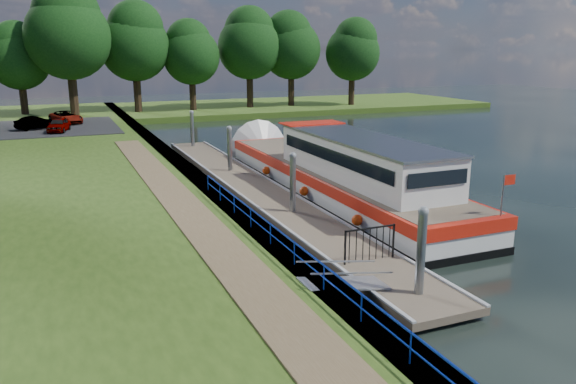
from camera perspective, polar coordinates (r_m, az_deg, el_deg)
name	(u,v)px	position (r m, az deg, el deg)	size (l,w,h in m)	color
ground	(407,299)	(17.07, 12.04, -10.59)	(160.00, 160.00, 0.00)	black
bank_edge	(197,184)	(29.13, -9.23, 0.80)	(1.10, 90.00, 0.78)	#473D2D
far_bank	(241,108)	(68.28, -4.78, 8.53)	(60.00, 18.00, 0.60)	#2E4A15
footpath	(194,217)	(22.03, -9.57, -2.51)	(1.60, 40.00, 0.05)	brown
carpark	(28,128)	(51.01, -24.94, 5.88)	(14.00, 12.00, 0.06)	black
blue_fence	(282,238)	(17.79, -0.64, -4.66)	(0.04, 18.04, 0.72)	#0C2DBF
pontoon	(257,192)	(28.02, -3.17, -0.01)	(2.50, 30.00, 0.56)	brown
mooring_piles	(257,171)	(27.77, -3.20, 2.18)	(0.30, 27.30, 3.55)	gray
gangway	(344,283)	(16.30, 5.71, -9.16)	(2.58, 1.00, 0.92)	#A5A8AD
gate_panel	(370,239)	(18.35, 8.32, -4.76)	(1.85, 0.05, 1.15)	black
barge	(331,172)	(28.32, 4.36, 2.01)	(4.36, 21.15, 4.78)	black
horizon_trees	(123,41)	(61.73, -16.41, 14.52)	(54.38, 10.03, 12.87)	#332316
car_a	(59,125)	(47.64, -22.27, 6.34)	(1.29, 3.20, 1.09)	#999999
car_b	(36,123)	(49.68, -24.19, 6.42)	(1.12, 3.21, 1.06)	#999999
car_d	(66,117)	(52.78, -21.61, 7.08)	(1.80, 3.90, 1.08)	#999999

